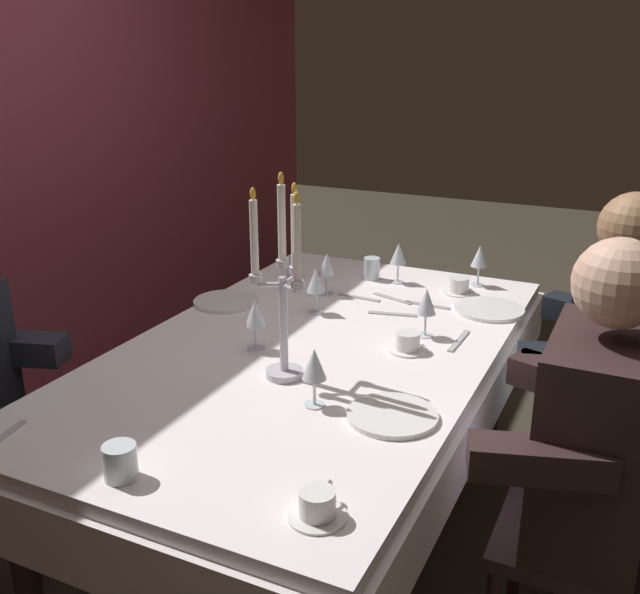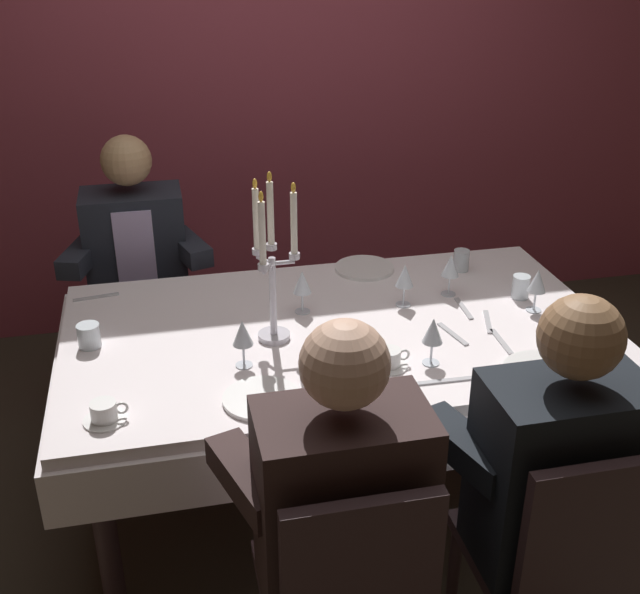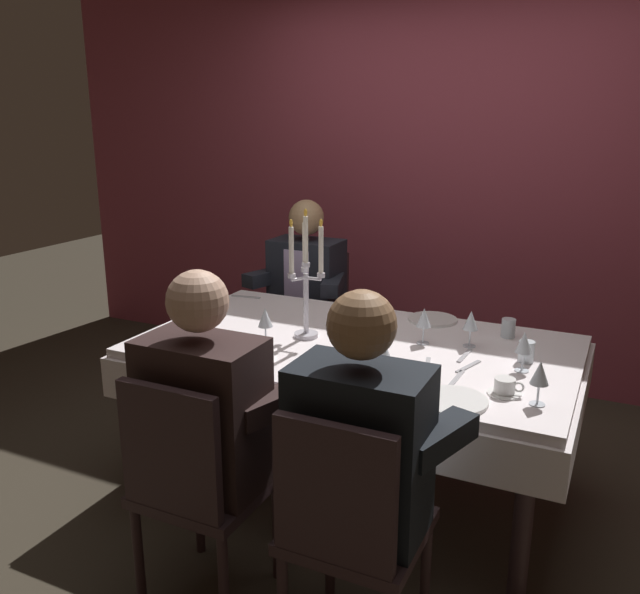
{
  "view_description": "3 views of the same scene",
  "coord_description": "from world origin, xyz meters",
  "views": [
    {
      "loc": [
        -1.9,
        -0.94,
        1.65
      ],
      "look_at": [
        -0.03,
        -0.05,
        0.92
      ],
      "focal_mm": 40.61,
      "sensor_mm": 36.0,
      "label": 1
    },
    {
      "loc": [
        -0.58,
        -2.33,
        2.04
      ],
      "look_at": [
        -0.08,
        -0.06,
        0.9
      ],
      "focal_mm": 43.57,
      "sensor_mm": 36.0,
      "label": 2
    },
    {
      "loc": [
        1.06,
        -2.58,
        1.73
      ],
      "look_at": [
        -0.19,
        0.02,
        0.92
      ],
      "focal_mm": 36.97,
      "sensor_mm": 36.0,
      "label": 3
    }
  ],
  "objects": [
    {
      "name": "dinner_plate_0",
      "position": [
        -0.33,
        -0.4,
        0.75
      ],
      "size": [
        0.24,
        0.24,
        0.01
      ],
      "primitive_type": "cylinder",
      "color": "white",
      "rests_on": "dining_table"
    },
    {
      "name": "fork_4",
      "position": [
        0.48,
        0.04,
        0.74
      ],
      "size": [
        0.03,
        0.17,
        0.01
      ],
      "primitive_type": "cube",
      "rotation": [
        0.0,
        0.0,
        1.52
      ],
      "color": "#B7B7BC",
      "rests_on": "dining_table"
    },
    {
      "name": "wine_glass_1",
      "position": [
        -0.1,
        0.14,
        0.85
      ],
      "size": [
        0.07,
        0.07,
        0.16
      ],
      "color": "silver",
      "rests_on": "dining_table"
    },
    {
      "name": "water_tumbler_2",
      "position": [
        0.6,
        0.37,
        0.78
      ],
      "size": [
        0.06,
        0.06,
        0.09
      ],
      "primitive_type": "cylinder",
      "color": "silver",
      "rests_on": "dining_table"
    },
    {
      "name": "fork_5",
      "position": [
        -0.84,
        0.43,
        0.74
      ],
      "size": [
        0.17,
        0.04,
        0.01
      ],
      "primitive_type": "cube",
      "rotation": [
        0.0,
        0.0,
        0.15
      ],
      "color": "#B7B7BC",
      "rests_on": "dining_table"
    },
    {
      "name": "coffee_cup_0",
      "position": [
        0.71,
        -0.29,
        0.77
      ],
      "size": [
        0.13,
        0.12,
        0.06
      ],
      "color": "white",
      "rests_on": "dining_table"
    },
    {
      "name": "wine_glass_0",
      "position": [
        0.23,
        -0.3,
        0.85
      ],
      "size": [
        0.07,
        0.07,
        0.16
      ],
      "color": "silver",
      "rests_on": "dining_table"
    },
    {
      "name": "candelabra",
      "position": [
        -0.23,
        -0.03,
        1.0
      ],
      "size": [
        0.15,
        0.17,
        0.59
      ],
      "color": "silver",
      "rests_on": "dining_table"
    },
    {
      "name": "fork_2",
      "position": [
        0.37,
        -0.14,
        0.74
      ],
      "size": [
        0.05,
        0.17,
        0.01
      ],
      "primitive_type": "cube",
      "rotation": [
        0.0,
        0.0,
        1.79
      ],
      "color": "#B7B7BC",
      "rests_on": "dining_table"
    },
    {
      "name": "dinner_plate_1",
      "position": [
        0.22,
        0.46,
        0.75
      ],
      "size": [
        0.24,
        0.24,
        0.01
      ],
      "primitive_type": "cylinder",
      "color": "white",
      "rests_on": "dining_table"
    },
    {
      "name": "coffee_cup_1",
      "position": [
        0.1,
        -0.29,
        0.77
      ],
      "size": [
        0.13,
        0.12,
        0.06
      ],
      "color": "white",
      "rests_on": "dining_table"
    },
    {
      "name": "fork_3",
      "position": [
        0.51,
        -0.22,
        0.74
      ],
      "size": [
        0.02,
        0.17,
        0.01
      ],
      "primitive_type": "cube",
      "rotation": [
        0.0,
        0.0,
        1.53
      ],
      "color": "#B7B7BC",
      "rests_on": "dining_table"
    },
    {
      "name": "ground_plane",
      "position": [
        0.0,
        0.0,
        0.0
      ],
      "size": [
        12.0,
        12.0,
        0.0
      ],
      "primitive_type": "plane",
      "color": "#373025"
    },
    {
      "name": "dining_table",
      "position": [
        0.0,
        0.0,
        0.62
      ],
      "size": [
        1.94,
        1.14,
        0.74
      ],
      "color": "white",
      "rests_on": "ground_plane"
    },
    {
      "name": "wine_glass_4",
      "position": [
        0.73,
        -0.03,
        0.86
      ],
      "size": [
        0.07,
        0.07,
        0.16
      ],
      "color": "silver",
      "rests_on": "dining_table"
    },
    {
      "name": "wine_glass_5",
      "position": [
        0.28,
        0.12,
        0.86
      ],
      "size": [
        0.07,
        0.07,
        0.16
      ],
      "color": "silver",
      "rests_on": "dining_table"
    },
    {
      "name": "knife_1",
      "position": [
        0.23,
        -0.42,
        0.74
      ],
      "size": [
        0.19,
        0.02,
        0.01
      ],
      "primitive_type": "cube",
      "rotation": [
        0.0,
        0.0,
        -0.03
      ],
      "color": "#B7B7BC",
      "rests_on": "dining_table"
    },
    {
      "name": "seated_diner_2",
      "position": [
        0.38,
        -0.89,
        0.74
      ],
      "size": [
        0.63,
        0.48,
        1.24
      ],
      "color": "#312123",
      "rests_on": "ground_plane"
    },
    {
      "name": "fork_0",
      "position": [
        0.53,
        -0.08,
        0.74
      ],
      "size": [
        0.07,
        0.17,
        0.01
      ],
      "primitive_type": "cube",
      "rotation": [
        0.0,
        0.0,
        1.26
      ],
      "color": "#B7B7BC",
      "rests_on": "dining_table"
    },
    {
      "name": "wine_glass_6",
      "position": [
        0.47,
        0.17,
        0.85
      ],
      "size": [
        0.07,
        0.07,
        0.16
      ],
      "color": "silver",
      "rests_on": "dining_table"
    },
    {
      "name": "water_tumbler_1",
      "position": [
        0.73,
        0.08,
        0.78
      ],
      "size": [
        0.07,
        0.07,
        0.09
      ],
      "primitive_type": "cylinder",
      "color": "silver",
      "rests_on": "dining_table"
    },
    {
      "name": "wine_glass_2",
      "position": [
        -0.36,
        -0.19,
        0.86
      ],
      "size": [
        0.07,
        0.07,
        0.16
      ],
      "color": "silver",
      "rests_on": "dining_table"
    },
    {
      "name": "dinner_plate_2",
      "position": [
        0.56,
        -0.44,
        0.75
      ],
      "size": [
        0.25,
        0.25,
        0.01
      ],
      "primitive_type": "cylinder",
      "color": "white",
      "rests_on": "dining_table"
    },
    {
      "name": "seated_diner_1",
      "position": [
        -0.2,
        -0.89,
        0.74
      ],
      "size": [
        0.63,
        0.48,
        1.24
      ],
      "color": "#312123",
      "rests_on": "ground_plane"
    },
    {
      "name": "back_wall",
      "position": [
        0.0,
        1.66,
        1.35
      ],
      "size": [
        6.0,
        0.12,
        2.7
      ],
      "primitive_type": "cube",
      "color": "#953A48",
      "rests_on": "ground_plane"
    },
    {
      "name": "wine_glass_3",
      "position": [
        0.83,
        -0.33,
        0.85
      ],
      "size": [
        0.07,
        0.07,
        0.16
      ],
      "color": "silver",
      "rests_on": "dining_table"
    },
    {
      "name": "coffee_cup_2",
      "position": [
        -0.78,
        -0.4,
        0.77
      ],
      "size": [
        0.13,
        0.12,
        0.06
      ],
      "color": "white",
      "rests_on": "dining_table"
    },
    {
      "name": "seated_diner_0",
      "position": [
        -0.69,
        0.89,
        0.74
      ],
      "size": [
        0.63,
        0.48,
        1.24
      ],
      "color": "#312123",
      "rests_on": "ground_plane"
    },
    {
      "name": "water_tumbler_0",
      "position": [
        -0.85,
        0.05,
        0.78
      ],
      "size": [
        0.08,
        0.08,
        0.08
      ],
      "primitive_type": "cylinder",
      "color": "silver",
      "rests_on": "dining_table"
    }
  ]
}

